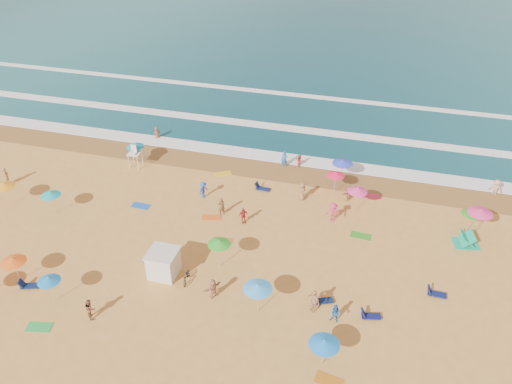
# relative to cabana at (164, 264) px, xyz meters

# --- Properties ---
(ground) EXTENTS (220.00, 220.00, 0.00)m
(ground) POSITION_rel_cabana_xyz_m (3.79, 4.48, -1.00)
(ground) COLOR gold
(ground) RESTS_ON ground
(ocean) EXTENTS (220.00, 140.00, 0.18)m
(ocean) POSITION_rel_cabana_xyz_m (3.79, 88.48, -1.00)
(ocean) COLOR #0C4756
(ocean) RESTS_ON ground
(wet_sand) EXTENTS (220.00, 220.00, 0.00)m
(wet_sand) POSITION_rel_cabana_xyz_m (3.79, 16.98, -0.99)
(wet_sand) COLOR olive
(wet_sand) RESTS_ON ground
(surf_foam) EXTENTS (200.00, 18.70, 0.05)m
(surf_foam) POSITION_rel_cabana_xyz_m (3.79, 25.80, -0.90)
(surf_foam) COLOR white
(surf_foam) RESTS_ON ground
(cabana) EXTENTS (2.00, 2.00, 2.00)m
(cabana) POSITION_rel_cabana_xyz_m (0.00, 0.00, 0.00)
(cabana) COLOR silver
(cabana) RESTS_ON ground
(cabana_roof) EXTENTS (2.20, 2.20, 0.12)m
(cabana_roof) POSITION_rel_cabana_xyz_m (0.00, 0.00, 1.06)
(cabana_roof) COLOR silver
(cabana_roof) RESTS_ON cabana
(bicycle) EXTENTS (0.79, 1.68, 0.85)m
(bicycle) POSITION_rel_cabana_xyz_m (1.90, -0.30, -0.58)
(bicycle) COLOR black
(bicycle) RESTS_ON ground
(lifeguard_stand) EXTENTS (1.20, 1.20, 2.10)m
(lifeguard_stand) POSITION_rel_cabana_xyz_m (-9.40, 13.98, 0.05)
(lifeguard_stand) COLOR white
(lifeguard_stand) RESTS_ON ground
(beach_umbrellas) EXTENTS (53.82, 24.91, 0.77)m
(beach_umbrellas) POSITION_rel_cabana_xyz_m (6.52, 6.13, 1.13)
(beach_umbrellas) COLOR #FF1A47
(beach_umbrellas) RESTS_ON ground
(loungers) EXTENTS (57.38, 17.90, 0.34)m
(loungers) POSITION_rel_cabana_xyz_m (10.94, 2.50, -0.83)
(loungers) COLOR #0D1045
(loungers) RESTS_ON ground
(towels) EXTENTS (34.45, 23.70, 0.03)m
(towels) POSITION_rel_cabana_xyz_m (3.05, 3.39, -0.98)
(towels) COLOR red
(towels) RESTS_ON ground
(beachgoers) EXTENTS (51.19, 26.48, 2.10)m
(beachgoers) POSITION_rel_cabana_xyz_m (5.73, 8.84, -0.21)
(beachgoers) COLOR tan
(beachgoers) RESTS_ON ground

